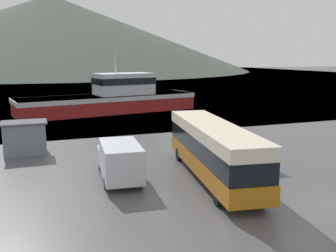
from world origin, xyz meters
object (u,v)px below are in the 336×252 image
at_px(tour_bus, 213,148).
at_px(storage_bin, 263,163).
at_px(fishing_boat, 112,98).
at_px(dock_kiosk, 25,138).
at_px(delivery_van, 119,159).

relative_size(tour_bus, storage_bin, 8.66).
distance_m(fishing_boat, dock_kiosk, 21.77).
bearing_deg(dock_kiosk, fishing_boat, 61.33).
relative_size(tour_bus, fishing_boat, 0.51).
bearing_deg(storage_bin, tour_bus, -176.94).
bearing_deg(storage_bin, delivery_van, 170.87).
bearing_deg(dock_kiosk, tour_bus, -42.87).
distance_m(fishing_boat, storage_bin, 29.12).
height_order(delivery_van, dock_kiosk, dock_kiosk).
relative_size(storage_bin, dock_kiosk, 0.43).
distance_m(delivery_van, dock_kiosk, 9.86).
xyz_separation_m(delivery_van, dock_kiosk, (-5.37, 8.28, 0.02)).
xyz_separation_m(delivery_van, fishing_boat, (5.08, 27.37, 0.62)).
bearing_deg(delivery_van, storage_bin, -4.06).
distance_m(tour_bus, dock_kiosk, 14.60).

